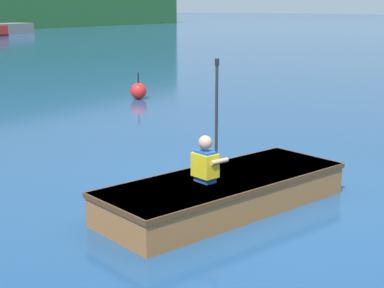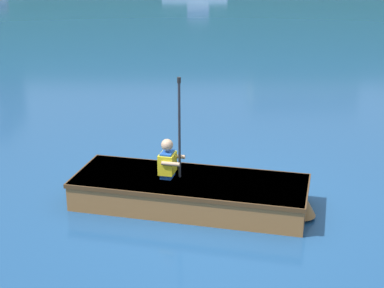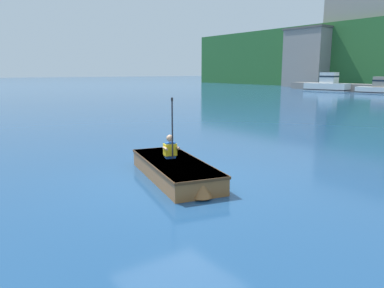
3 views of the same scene
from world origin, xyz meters
TOP-DOWN VIEW (x-y plane):
  - ground_plane at (0.00, 0.00)m, footprint 300.00×300.00m
  - waterfront_warehouse_left at (-31.34, 48.72)m, footprint 7.34×10.39m
  - waterfront_office_block_center at (-24.79, 51.97)m, footprint 11.90×8.52m
  - moored_boat_dock_west_end at (-15.17, 37.39)m, footprint 5.01×2.21m
  - moored_boat_dock_west_inner at (-22.01, 37.52)m, footprint 5.69×2.64m
  - rowboat_foreground at (-0.30, 0.15)m, footprint 3.55×1.96m
  - person_paddler at (-0.66, 0.23)m, footprint 0.39×0.41m

SIDE VIEW (x-z plane):
  - ground_plane at x=0.00m, z-range 0.00..0.00m
  - rowboat_foreground at x=-0.30m, z-range 0.03..0.44m
  - moored_boat_dock_west_end at x=-15.17m, z-range -0.30..1.57m
  - person_paddler at x=-0.66m, z-range -0.05..1.42m
  - moored_boat_dock_west_inner at x=-22.01m, z-range -0.36..1.97m
  - waterfront_warehouse_left at x=-31.34m, z-range 0.01..9.13m
  - waterfront_office_block_center at x=-24.79m, z-range 0.01..15.74m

